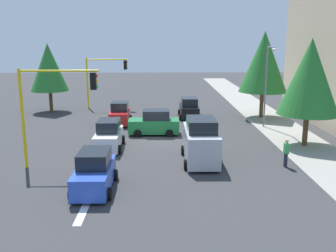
% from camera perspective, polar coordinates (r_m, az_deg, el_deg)
% --- Properties ---
extents(ground_plane, '(120.00, 120.00, 0.00)m').
position_cam_1_polar(ground_plane, '(28.76, -1.95, -2.20)').
color(ground_plane, '#353538').
extents(sidewalk_kerb, '(80.00, 4.00, 0.15)m').
position_cam_1_polar(sidewalk_kerb, '(35.07, 15.60, 0.19)').
color(sidewalk_kerb, gray).
rests_on(sidewalk_kerb, ground).
extents(lane_arrow_near, '(2.40, 1.10, 1.10)m').
position_cam_1_polar(lane_arrow_near, '(18.21, -12.16, -11.59)').
color(lane_arrow_near, silver).
rests_on(lane_arrow_near, ground).
extents(traffic_signal_far_right, '(0.36, 4.59, 5.43)m').
position_cam_1_polar(traffic_signal_far_right, '(42.38, -9.46, 7.77)').
color(traffic_signal_far_right, yellow).
rests_on(traffic_signal_far_right, ground).
extents(traffic_signal_near_right, '(0.36, 4.59, 5.84)m').
position_cam_1_polar(traffic_signal_near_right, '(22.88, -16.76, 3.92)').
color(traffic_signal_near_right, yellow).
rests_on(traffic_signal_near_right, ground).
extents(street_lamp_curbside, '(2.15, 0.28, 7.00)m').
position_cam_1_polar(street_lamp_curbside, '(32.73, 14.53, 6.97)').
color(street_lamp_curbside, slate).
rests_on(street_lamp_curbside, ground).
extents(tree_roadside_near, '(4.12, 4.12, 7.53)m').
position_cam_1_polar(tree_roadside_near, '(27.78, 20.28, 6.85)').
color(tree_roadside_near, brown).
rests_on(tree_roadside_near, ground).
extents(tree_roadside_mid, '(4.46, 4.46, 8.16)m').
position_cam_1_polar(tree_roadside_mid, '(37.09, 14.02, 9.21)').
color(tree_roadside_mid, brown).
rests_on(tree_roadside_mid, ground).
extents(tree_opposite_side, '(3.86, 3.86, 7.03)m').
position_cam_1_polar(tree_opposite_side, '(41.49, -17.29, 8.31)').
color(tree_opposite_side, brown).
rests_on(tree_opposite_side, ground).
extents(delivery_van_silver, '(4.80, 2.22, 2.77)m').
position_cam_1_polar(delivery_van_silver, '(23.68, 4.88, -2.32)').
color(delivery_van_silver, '#B2B5BA').
rests_on(delivery_van_silver, ground).
extents(car_blue, '(4.18, 2.00, 1.98)m').
position_cam_1_polar(car_blue, '(19.77, -10.86, -6.76)').
color(car_blue, blue).
rests_on(car_blue, ground).
extents(car_green, '(2.07, 3.97, 1.98)m').
position_cam_1_polar(car_green, '(30.49, -2.05, 0.40)').
color(car_green, '#1E7238').
rests_on(car_green, ground).
extents(car_black, '(4.09, 2.00, 1.98)m').
position_cam_1_polar(car_black, '(37.05, 3.15, 2.60)').
color(car_black, black).
rests_on(car_black, ground).
extents(car_white, '(4.16, 1.94, 1.98)m').
position_cam_1_polar(car_white, '(26.88, -8.79, -1.44)').
color(car_white, white).
rests_on(car_white, ground).
extents(car_red, '(3.60, 1.93, 1.98)m').
position_cam_1_polar(car_red, '(34.50, -7.15, 1.76)').
color(car_red, red).
rests_on(car_red, ground).
extents(pedestrian_crossing, '(0.40, 0.24, 1.70)m').
position_cam_1_polar(pedestrian_crossing, '(23.76, 17.13, -3.74)').
color(pedestrian_crossing, '#262638').
rests_on(pedestrian_crossing, ground).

